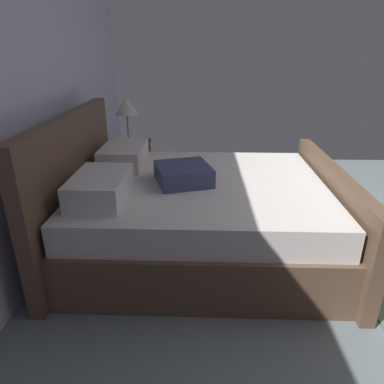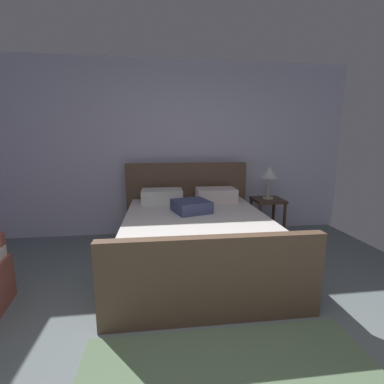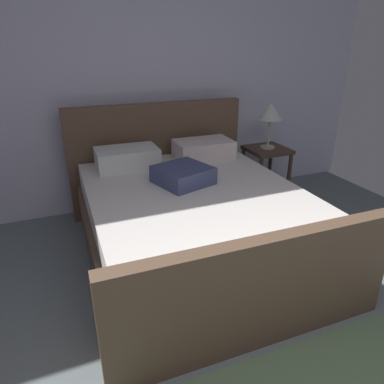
# 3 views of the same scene
# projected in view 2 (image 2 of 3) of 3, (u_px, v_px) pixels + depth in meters

# --- Properties ---
(wall_back) EXTENTS (5.64, 0.12, 2.65)m
(wall_back) POSITION_uv_depth(u_px,v_px,m) (171.00, 150.00, 4.21)
(wall_back) COLOR silver
(wall_back) RESTS_ON ground
(bed) EXTENTS (1.85, 2.20, 1.14)m
(bed) POSITION_uv_depth(u_px,v_px,m) (195.00, 236.00, 3.21)
(bed) COLOR brown
(bed) RESTS_ON ground
(nightstand_right) EXTENTS (0.44, 0.44, 0.60)m
(nightstand_right) POSITION_uv_depth(u_px,v_px,m) (267.00, 211.00, 4.11)
(nightstand_right) COLOR #462F23
(nightstand_right) RESTS_ON ground
(table_lamp_right) EXTENTS (0.27, 0.27, 0.50)m
(table_lamp_right) POSITION_uv_depth(u_px,v_px,m) (269.00, 173.00, 4.00)
(table_lamp_right) COLOR #B7B293
(table_lamp_right) RESTS_ON nightstand_right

